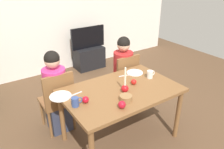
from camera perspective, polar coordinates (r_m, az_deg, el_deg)
ground_plane at (r=3.12m, az=2.13°, el=-15.92°), size 7.68×7.68×0.00m
back_wall at (r=4.74m, az=-17.03°, el=15.36°), size 6.40×0.10×2.60m
dining_table at (r=2.72m, az=2.36°, el=-5.39°), size 1.40×0.90×0.75m
chair_left at (r=3.03m, az=-13.87°, el=-6.06°), size 0.40×0.40×0.90m
chair_right at (r=3.49m, az=3.13°, el=-0.86°), size 0.40×0.40×0.90m
person_left_child at (r=3.03m, az=-14.21°, el=-4.86°), size 0.30×0.30×1.17m
person_right_child at (r=3.48m, az=2.83°, el=0.19°), size 0.30×0.30×1.17m
tv_stand at (r=5.04m, az=-5.96°, el=4.37°), size 0.64×0.40×0.48m
tv at (r=4.89m, az=-6.22°, el=9.50°), size 0.79×0.05×0.46m
candle_centerpiece at (r=2.59m, az=3.30°, el=-3.28°), size 0.09×0.09×0.31m
plate_left at (r=2.60m, az=-13.17°, el=-5.49°), size 0.25×0.25×0.01m
plate_right at (r=3.10m, az=5.90°, el=0.49°), size 0.23×0.23×0.01m
mug_left at (r=2.38m, az=-9.43°, el=-6.97°), size 0.13×0.08×0.10m
mug_right at (r=2.97m, az=9.83°, el=0.06°), size 0.13×0.08×0.10m
fork_left at (r=2.61m, az=-9.48°, el=-5.04°), size 0.18×0.04×0.01m
fork_right at (r=3.01m, az=3.39°, el=-0.26°), size 0.18×0.05×0.01m
bowl_walnuts at (r=2.46m, az=3.59°, el=-6.06°), size 0.14×0.14×0.06m
apple_near_candle at (r=2.32m, az=2.57°, el=-7.80°), size 0.08×0.08×0.08m
apple_by_left_plate at (r=2.79m, az=5.63°, el=-1.88°), size 0.07×0.07×0.07m
apple_by_right_mug at (r=2.42m, az=-6.87°, el=-6.47°), size 0.08×0.08×0.08m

